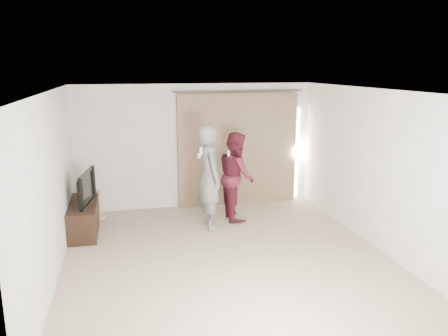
{
  "coord_description": "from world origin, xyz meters",
  "views": [
    {
      "loc": [
        -1.5,
        -6.21,
        2.93
      ],
      "look_at": [
        0.24,
        1.2,
        1.16
      ],
      "focal_mm": 35.0,
      "sensor_mm": 36.0,
      "label": 1
    }
  ],
  "objects_px": {
    "tv_console": "(84,217)",
    "person_woman": "(236,176)",
    "person_man": "(210,177)",
    "tv": "(81,187)"
  },
  "relations": [
    {
      "from": "tv_console",
      "to": "person_woman",
      "type": "relative_size",
      "value": 0.82
    },
    {
      "from": "person_man",
      "to": "tv_console",
      "type": "bearing_deg",
      "value": 172.68
    },
    {
      "from": "person_man",
      "to": "person_woman",
      "type": "bearing_deg",
      "value": 32.94
    },
    {
      "from": "tv_console",
      "to": "tv",
      "type": "xyz_separation_m",
      "value": [
        0.0,
        0.0,
        0.56
      ]
    },
    {
      "from": "tv_console",
      "to": "tv",
      "type": "distance_m",
      "value": 0.56
    },
    {
      "from": "tv",
      "to": "person_woman",
      "type": "xyz_separation_m",
      "value": [
        2.88,
        0.1,
        0.03
      ]
    },
    {
      "from": "tv_console",
      "to": "person_woman",
      "type": "distance_m",
      "value": 2.95
    },
    {
      "from": "tv",
      "to": "person_man",
      "type": "bearing_deg",
      "value": -87.62
    },
    {
      "from": "person_woman",
      "to": "tv",
      "type": "bearing_deg",
      "value": -178.11
    },
    {
      "from": "person_woman",
      "to": "tv_console",
      "type": "bearing_deg",
      "value": -178.11
    }
  ]
}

